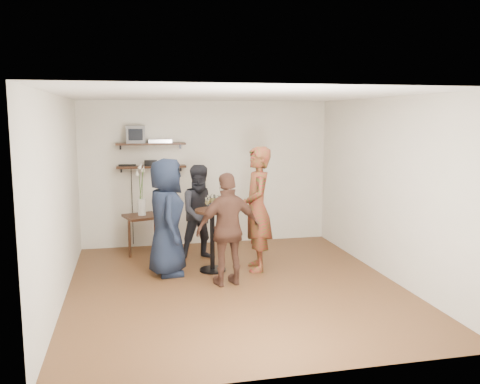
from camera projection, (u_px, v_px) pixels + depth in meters
name	position (u px, v px, depth m)	size (l,w,h in m)	color
room	(235.00, 194.00, 6.82)	(4.58, 5.08, 2.68)	#4E2F19
shelf_upper	(151.00, 144.00, 8.82)	(1.20, 0.25, 0.04)	black
shelf_lower	(151.00, 167.00, 8.88)	(1.20, 0.25, 0.04)	black
crt_monitor	(135.00, 134.00, 8.74)	(0.32, 0.30, 0.30)	#59595B
dvd_deck	(160.00, 141.00, 8.84)	(0.40, 0.24, 0.06)	silver
radio	(151.00, 163.00, 8.87)	(0.22, 0.10, 0.10)	black
power_strip	(127.00, 165.00, 8.83)	(0.30, 0.05, 0.03)	black
side_table	(142.00, 221.00, 8.63)	(0.69, 0.69, 0.66)	black
vase_lilies	(142.00, 199.00, 8.56)	(0.19, 0.19, 0.91)	silver
drinks_table	(212.00, 232.00, 7.63)	(0.52, 0.52, 0.95)	black
wine_glass_fl	(207.00, 202.00, 7.53)	(0.06, 0.06, 0.19)	silver
wine_glass_fr	(218.00, 200.00, 7.53)	(0.07, 0.07, 0.22)	silver
wine_glass_bl	(209.00, 200.00, 7.61)	(0.07, 0.07, 0.20)	silver
wine_glass_br	(213.00, 199.00, 7.58)	(0.07, 0.07, 0.22)	silver
person_plaid	(257.00, 209.00, 7.65)	(0.69, 0.45, 1.88)	maroon
person_dark	(202.00, 213.00, 8.24)	(0.76, 0.59, 1.55)	black
person_navy	(167.00, 217.00, 7.43)	(0.84, 0.55, 1.73)	black
person_brown	(229.00, 229.00, 6.98)	(0.92, 0.38, 1.57)	#46281E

